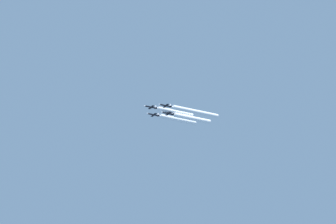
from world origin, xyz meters
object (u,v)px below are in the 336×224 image
Objects in this scene: jet_slot at (167,113)px; jet_right_wingman at (153,115)px; jet_lead at (150,107)px; jet_left_wingman at (165,105)px.

jet_right_wingman is at bearing 32.78° from jet_slot.
jet_lead is 1.00× the size of jet_right_wingman.
jet_lead is 14.37m from jet_slot.
jet_right_wingman is 12.90m from jet_slot.
jet_slot is at bearing -93.83° from jet_lead.
jet_lead is at bearing 86.17° from jet_slot.
jet_left_wingman is (-11.00, -6.77, -1.62)m from jet_lead.
jet_lead is 13.02m from jet_left_wingman.
jet_left_wingman is 1.00× the size of jet_right_wingman.
jet_left_wingman is 1.00× the size of jet_slot.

